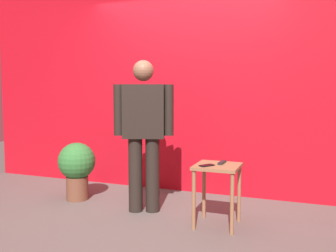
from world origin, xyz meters
name	(u,v)px	position (x,y,z in m)	size (l,w,h in m)	color
ground_plane	(139,223)	(0.00, 0.00, 0.00)	(12.00, 12.00, 0.00)	#59544F
back_wall_red	(183,70)	(0.00, 1.34, 1.57)	(5.96, 0.12, 3.14)	red
standing_person	(144,128)	(-0.11, 0.35, 0.91)	(0.63, 0.35, 1.62)	black
side_table	(217,177)	(0.73, 0.21, 0.47)	(0.42, 0.42, 0.60)	olive
cell_phone	(207,165)	(0.65, 0.12, 0.60)	(0.07, 0.14, 0.01)	black
tv_remote	(222,162)	(0.75, 0.29, 0.61)	(0.04, 0.17, 0.02)	black
potted_plant	(77,166)	(-1.04, 0.46, 0.41)	(0.44, 0.44, 0.69)	brown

